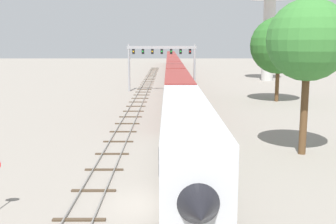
{
  "coord_description": "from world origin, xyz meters",
  "views": [
    {
      "loc": [
        0.84,
        -20.91,
        8.59
      ],
      "look_at": [
        1.0,
        12.0,
        3.0
      ],
      "focal_mm": 44.09,
      "sensor_mm": 36.0,
      "label": 1
    }
  ],
  "objects_px": {
    "signal_gantry": "(160,56)",
    "trackside_tree_left": "(306,41)",
    "trackside_tree_mid": "(277,45)",
    "passenger_train": "(171,68)"
  },
  "relations": [
    {
      "from": "trackside_tree_mid",
      "to": "passenger_train",
      "type": "bearing_deg",
      "value": 112.77
    },
    {
      "from": "passenger_train",
      "to": "signal_gantry",
      "type": "xyz_separation_m",
      "value": [
        -2.25,
        -22.66,
        3.51
      ]
    },
    {
      "from": "trackside_tree_left",
      "to": "trackside_tree_mid",
      "type": "bearing_deg",
      "value": 79.19
    },
    {
      "from": "signal_gantry",
      "to": "trackside_tree_mid",
      "type": "distance_m",
      "value": 21.26
    },
    {
      "from": "signal_gantry",
      "to": "trackside_tree_left",
      "type": "xyz_separation_m",
      "value": [
        11.52,
        -41.44,
        2.58
      ]
    },
    {
      "from": "passenger_train",
      "to": "signal_gantry",
      "type": "bearing_deg",
      "value": -95.67
    },
    {
      "from": "signal_gantry",
      "to": "trackside_tree_mid",
      "type": "height_order",
      "value": "trackside_tree_mid"
    },
    {
      "from": "trackside_tree_mid",
      "to": "trackside_tree_left",
      "type": "bearing_deg",
      "value": -100.81
    },
    {
      "from": "signal_gantry",
      "to": "trackside_tree_mid",
      "type": "relative_size",
      "value": 0.99
    },
    {
      "from": "signal_gantry",
      "to": "passenger_train",
      "type": "bearing_deg",
      "value": 84.33
    }
  ]
}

